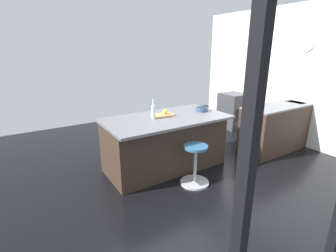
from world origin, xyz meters
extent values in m
plane|color=black|center=(0.00, 0.00, 0.00)|extent=(7.31, 7.31, 0.00)
cube|color=black|center=(1.55, 2.51, 1.46)|extent=(0.05, 0.06, 2.55)
cube|color=silver|center=(-2.81, 0.00, 1.43)|extent=(0.12, 5.01, 2.85)
cylinder|color=white|center=(-2.74, 0.25, 2.06)|extent=(0.03, 0.28, 0.28)
cube|color=#38281E|center=(-2.46, 0.27, 0.45)|extent=(2.35, 0.60, 0.90)
cube|color=slate|center=(-2.46, 0.27, 0.91)|extent=(2.35, 0.60, 0.03)
cube|color=#38383D|center=(-2.76, 0.27, 0.87)|extent=(0.44, 0.36, 0.12)
cylinder|color=#B7B7BC|center=(-2.76, 0.12, 1.07)|extent=(0.02, 0.02, 0.28)
cube|color=#38383D|center=(-2.46, -1.25, 0.45)|extent=(0.60, 0.60, 0.90)
cube|color=black|center=(-2.46, -0.94, 0.40)|extent=(0.44, 0.01, 0.32)
cube|color=#38281E|center=(0.23, -0.26, 0.43)|extent=(1.98, 0.90, 0.87)
cube|color=slate|center=(0.23, -0.21, 0.89)|extent=(2.04, 1.10, 0.04)
cylinder|color=#B7B7BC|center=(0.14, 0.47, 0.01)|extent=(0.44, 0.44, 0.03)
cylinder|color=#B7B7BC|center=(0.14, 0.47, 0.30)|extent=(0.05, 0.05, 0.57)
cylinder|color=#336084|center=(0.14, 0.47, 0.61)|extent=(0.36, 0.36, 0.04)
cube|color=tan|center=(0.21, -0.34, 0.92)|extent=(0.36, 0.24, 0.02)
sphere|color=gold|center=(0.17, -0.34, 0.97)|extent=(0.08, 0.08, 0.08)
cylinder|color=silver|center=(0.45, -0.25, 1.02)|extent=(0.06, 0.06, 0.22)
cylinder|color=silver|center=(0.45, -0.25, 1.17)|extent=(0.03, 0.03, 0.08)
cylinder|color=#B7B7BC|center=(0.45, -0.25, 1.21)|extent=(0.03, 0.03, 0.02)
cylinder|color=#334C6B|center=(-0.52, -0.22, 0.94)|extent=(0.21, 0.21, 0.07)
cylinder|color=#192635|center=(-0.52, -0.22, 0.96)|extent=(0.18, 0.18, 0.04)
camera|label=1|loc=(2.29, 3.08, 1.99)|focal=26.33mm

